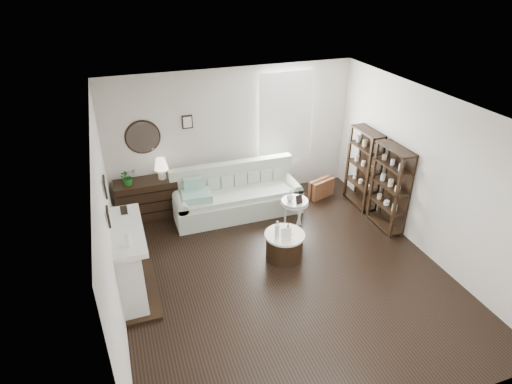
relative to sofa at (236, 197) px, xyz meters
name	(u,v)px	position (x,y,z in m)	size (l,w,h in m)	color
room	(268,121)	(0.89, 0.62, 1.28)	(5.50, 5.50, 5.50)	black
fireplace	(130,264)	(-2.15, -1.78, 0.22)	(0.50, 1.40, 1.84)	silver
shelf_unit_far	(363,168)	(2.49, -0.53, 0.48)	(0.30, 0.80, 1.60)	black
shelf_unit_near	(390,188)	(2.49, -1.43, 0.48)	(0.30, 0.80, 1.60)	black
sofa	(236,197)	(0.00, 0.00, 0.00)	(2.48, 0.86, 0.96)	#ACB9A5
quilt	(196,196)	(-0.81, -0.12, 0.25)	(0.55, 0.45, 0.14)	#289373
suitcase	(321,188)	(1.87, -0.01, -0.12)	(0.59, 0.20, 0.39)	brown
dresser	(147,199)	(-1.68, 0.39, 0.07)	(1.16, 0.50, 0.77)	black
table_lamp	(161,169)	(-1.34, 0.39, 0.66)	(0.26, 0.26, 0.41)	white
potted_plant	(128,177)	(-1.97, 0.35, 0.62)	(0.29, 0.25, 0.32)	#18551A
drum_table	(284,245)	(0.32, -1.70, -0.08)	(0.67, 0.67, 0.47)	black
pedestal_table	(295,203)	(0.83, -0.95, 0.23)	(0.50, 0.50, 0.60)	silver
eiffel_drum	(288,226)	(0.40, -1.65, 0.26)	(0.12, 0.12, 0.21)	black
bottle_drum	(277,230)	(0.16, -1.77, 0.31)	(0.08, 0.08, 0.33)	silver
card_frame_drum	(286,234)	(0.28, -1.87, 0.26)	(0.17, 0.01, 0.22)	silver
eiffel_ped	(299,194)	(0.93, -0.91, 0.38)	(0.11, 0.11, 0.19)	black
flask_ped	(290,195)	(0.74, -0.92, 0.41)	(0.13, 0.13, 0.24)	silver
card_frame_ped	(299,200)	(0.85, -1.08, 0.37)	(0.13, 0.01, 0.17)	black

